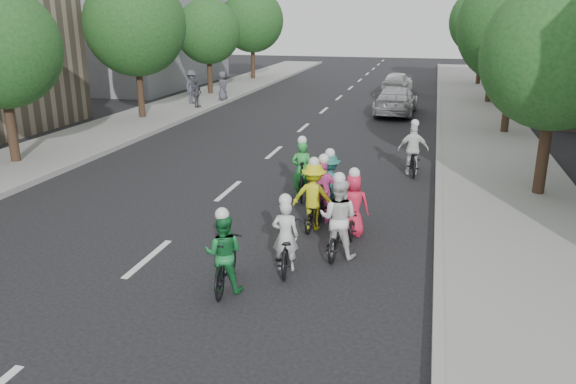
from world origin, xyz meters
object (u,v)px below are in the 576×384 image
at_px(cyclist_1, 225,258).
at_px(spectator_0, 192,87).
at_px(cyclist_8, 413,155).
at_px(follow_car_trail, 397,82).
at_px(cyclist_4, 353,211).
at_px(cyclist_7, 329,187).
at_px(cyclist_2, 314,202).
at_px(cyclist_3, 323,197).
at_px(follow_car_lead, 396,101).
at_px(cyclist_0, 286,244).
at_px(cyclist_5, 302,176).
at_px(spectator_1, 197,93).
at_px(cyclist_6, 338,226).
at_px(spectator_2, 223,86).

xyz_separation_m(cyclist_1, spectator_0, (-9.67, 20.56, 0.46)).
relative_size(cyclist_8, follow_car_trail, 0.50).
distance_m(cyclist_1, cyclist_4, 3.90).
bearing_deg(cyclist_7, cyclist_1, 69.22).
bearing_deg(cyclist_2, cyclist_7, -92.62).
bearing_deg(cyclist_8, cyclist_1, 65.30).
height_order(cyclist_3, cyclist_7, cyclist_3).
height_order(cyclist_7, follow_car_lead, cyclist_7).
distance_m(cyclist_0, cyclist_3, 2.90).
xyz_separation_m(cyclist_5, spectator_1, (-9.01, 13.46, 0.26)).
bearing_deg(spectator_0, cyclist_8, -130.65).
bearing_deg(cyclist_5, follow_car_trail, -102.69).
height_order(cyclist_4, cyclist_7, cyclist_7).
bearing_deg(cyclist_0, cyclist_6, -143.76).
height_order(cyclist_0, cyclist_3, cyclist_3).
bearing_deg(cyclist_8, spectator_1, -46.35).
xyz_separation_m(cyclist_1, follow_car_lead, (1.75, 20.65, 0.09)).
distance_m(cyclist_1, cyclist_8, 9.68).
height_order(cyclist_0, cyclist_8, cyclist_8).
relative_size(cyclist_7, follow_car_lead, 0.35).
distance_m(cyclist_6, spectator_1, 20.23).
xyz_separation_m(cyclist_1, spectator_2, (-8.41, 22.14, 0.36)).
bearing_deg(spectator_0, cyclist_5, -145.20).
relative_size(follow_car_lead, spectator_2, 2.93).
distance_m(cyclist_5, spectator_0, 17.71).
distance_m(cyclist_1, cyclist_2, 3.67).
bearing_deg(spectator_2, cyclist_2, -177.77).
distance_m(cyclist_6, follow_car_lead, 18.54).
relative_size(cyclist_4, cyclist_6, 0.88).
bearing_deg(cyclist_1, spectator_2, -76.67).
height_order(cyclist_8, spectator_2, spectator_2).
bearing_deg(cyclist_3, cyclist_5, -58.90).
height_order(cyclist_7, spectator_1, cyclist_7).
bearing_deg(cyclist_3, cyclist_2, 78.07).
bearing_deg(cyclist_2, cyclist_5, -66.49).
bearing_deg(cyclist_5, cyclist_4, 115.98).
height_order(cyclist_2, cyclist_3, cyclist_2).
relative_size(cyclist_3, follow_car_trail, 0.44).
xyz_separation_m(cyclist_1, cyclist_2, (0.97, 3.54, 0.05)).
xyz_separation_m(cyclist_5, spectator_0, (-9.83, 14.72, 0.44)).
distance_m(cyclist_4, cyclist_7, 1.69).
distance_m(cyclist_6, cyclist_8, 7.19).
bearing_deg(cyclist_5, cyclist_0, 88.83).
distance_m(cyclist_3, cyclist_7, 0.77).
bearing_deg(cyclist_8, cyclist_5, 42.64).
bearing_deg(cyclist_6, cyclist_2, -54.91).
distance_m(cyclist_0, spectator_0, 22.08).
relative_size(cyclist_1, cyclist_8, 0.88).
bearing_deg(cyclist_5, spectator_2, -72.43).
bearing_deg(cyclist_8, spectator_2, -54.49).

